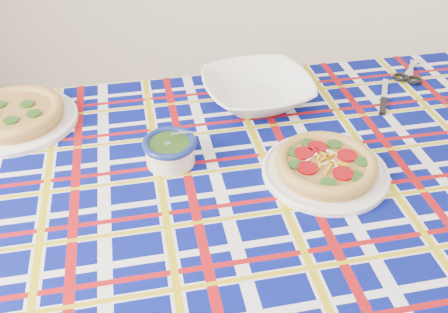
% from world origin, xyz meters
% --- Properties ---
extents(dining_table, '(2.02, 1.68, 0.81)m').
position_xyz_m(dining_table, '(-0.24, 0.55, 0.74)').
color(dining_table, brown).
rests_on(dining_table, floor).
extents(tablecloth, '(2.07, 1.72, 0.12)m').
position_xyz_m(tablecloth, '(-0.24, 0.55, 0.76)').
color(tablecloth, '#050D63').
rests_on(tablecloth, dining_table).
extents(main_focaccia_plate, '(0.43, 0.43, 0.06)m').
position_xyz_m(main_focaccia_plate, '(-0.04, 0.61, 0.85)').
color(main_focaccia_plate, '#A7773B').
rests_on(main_focaccia_plate, tablecloth).
extents(pesto_bowl, '(0.17, 0.17, 0.08)m').
position_xyz_m(pesto_bowl, '(-0.43, 0.58, 0.86)').
color(pesto_bowl, '#17340E').
rests_on(pesto_bowl, tablecloth).
extents(serving_bowl, '(0.43, 0.43, 0.08)m').
position_xyz_m(serving_bowl, '(-0.26, 0.92, 0.86)').
color(serving_bowl, white).
rests_on(serving_bowl, tablecloth).
extents(second_focaccia_plate, '(0.46, 0.46, 0.06)m').
position_xyz_m(second_focaccia_plate, '(-0.91, 0.67, 0.85)').
color(second_focaccia_plate, '#A7773B').
rests_on(second_focaccia_plate, tablecloth).
extents(table_knife, '(0.04, 0.24, 0.01)m').
position_xyz_m(table_knife, '(0.12, 1.07, 0.83)').
color(table_knife, silver).
rests_on(table_knife, tablecloth).
extents(kitchen_scissors, '(0.15, 0.23, 0.02)m').
position_xyz_m(kitchen_scissors, '(0.22, 1.23, 0.83)').
color(kitchen_scissors, silver).
rests_on(kitchen_scissors, tablecloth).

